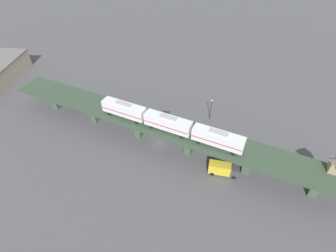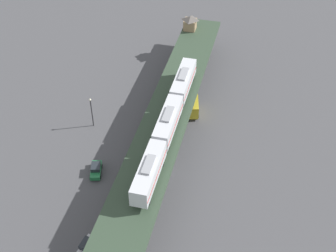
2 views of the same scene
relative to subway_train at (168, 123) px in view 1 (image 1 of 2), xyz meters
The scene contains 8 objects.
ground_plane 10.02m from the subway_train, 53.40° to the left, with size 400.00×400.00×0.00m, color #424244.
elevated_viaduct 4.88m from the subway_train, 52.36° to the left, with size 29.65×91.42×6.82m.
subway_train is the anchor object (origin of this frame).
street_car_silver 25.35m from the subway_train, 58.21° to the left, with size 3.33×4.75×1.89m.
street_car_green 16.07m from the subway_train, 15.69° to the left, with size 2.03×4.44×1.89m.
street_car_red 34.90m from the subway_train, 70.07° to the left, with size 2.50×4.63×1.89m.
delivery_truck 17.18m from the subway_train, 109.28° to the right, with size 2.42×7.21×3.20m.
street_lamp 18.86m from the subway_train, 31.93° to the right, with size 0.44×0.44×6.94m.
Camera 1 is at (-49.53, -13.06, 50.32)m, focal length 28.00 mm.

